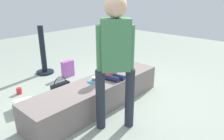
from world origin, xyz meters
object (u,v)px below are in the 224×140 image
object	(u,v)px
child_seated	(110,65)
gift_bag	(68,69)
handbag_black_leather	(61,88)
water_bottle_near_gift	(107,77)
adult_standing	(115,53)
cake_plate	(96,80)
cake_box_white	(25,106)
party_cup_red	(19,91)

from	to	relation	value
child_seated	gift_bag	xyz separation A→B (m)	(0.21, 1.34, -0.44)
gift_bag	handbag_black_leather	bearing A→B (deg)	-136.49
water_bottle_near_gift	adult_standing	bearing A→B (deg)	-132.73
cake_plate	water_bottle_near_gift	size ratio (longest dim) A/B	1.01
handbag_black_leather	cake_plate	bearing A→B (deg)	-79.66
adult_standing	gift_bag	distance (m)	2.12
adult_standing	cake_box_white	distance (m)	1.63
water_bottle_near_gift	cake_box_white	size ratio (longest dim) A/B	0.74
handbag_black_leather	party_cup_red	bearing A→B (deg)	132.65
child_seated	water_bottle_near_gift	bearing A→B (deg)	47.38
child_seated	cake_plate	distance (m)	0.31
child_seated	party_cup_red	world-z (taller)	child_seated
child_seated	water_bottle_near_gift	size ratio (longest dim) A/B	2.18
adult_standing	handbag_black_leather	size ratio (longest dim) A/B	4.92
child_seated	cake_box_white	xyz separation A→B (m)	(-1.03, 0.74, -0.54)
cake_plate	party_cup_red	distance (m)	1.42
child_seated	water_bottle_near_gift	xyz separation A→B (m)	(0.51, 0.56, -0.50)
gift_bag	handbag_black_leather	distance (m)	0.79
child_seated	cake_box_white	bearing A→B (deg)	144.42
child_seated	handbag_black_leather	size ratio (longest dim) A/B	1.49
adult_standing	handbag_black_leather	xyz separation A→B (m)	(0.10, 1.30, -0.86)
party_cup_red	handbag_black_leather	world-z (taller)	handbag_black_leather
water_bottle_near_gift	cake_box_white	world-z (taller)	water_bottle_near_gift
gift_bag	handbag_black_leather	size ratio (longest dim) A/B	1.14
handbag_black_leather	water_bottle_near_gift	bearing A→B (deg)	-15.38
party_cup_red	cake_box_white	bearing A→B (deg)	-108.62
water_bottle_near_gift	gift_bag	bearing A→B (deg)	111.43
adult_standing	party_cup_red	bearing A→B (deg)	101.64
adult_standing	water_bottle_near_gift	distance (m)	1.68
water_bottle_near_gift	party_cup_red	size ratio (longest dim) A/B	2.12
adult_standing	child_seated	bearing A→B (deg)	47.15
cake_plate	child_seated	bearing A→B (deg)	-18.94
water_bottle_near_gift	handbag_black_leather	bearing A→B (deg)	164.62
handbag_black_leather	gift_bag	bearing A→B (deg)	43.51
cake_plate	water_bottle_near_gift	xyz separation A→B (m)	(0.75, 0.48, -0.31)
water_bottle_near_gift	handbag_black_leather	size ratio (longest dim) A/B	0.68
gift_bag	water_bottle_near_gift	bearing A→B (deg)	-68.57
child_seated	cake_box_white	world-z (taller)	child_seated
child_seated	gift_bag	bearing A→B (deg)	81.28
cake_plate	gift_bag	world-z (taller)	cake_plate
cake_plate	gift_bag	bearing A→B (deg)	70.77
adult_standing	party_cup_red	size ratio (longest dim) A/B	15.25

